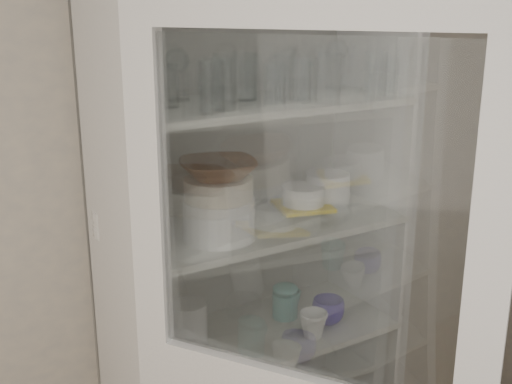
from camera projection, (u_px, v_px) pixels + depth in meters
wall_back at (171, 202)px, 2.18m from camera, size 3.60×0.02×2.60m
pantry_cabinet at (247, 302)px, 2.25m from camera, size 1.00×0.45×2.10m
tumbler_0 at (212, 88)px, 1.73m from camera, size 0.07×0.07×0.14m
tumbler_1 at (223, 84)px, 1.79m from camera, size 0.09×0.09×0.15m
tumbler_2 at (276, 84)px, 1.88m from camera, size 0.08×0.08×0.13m
tumbler_3 at (328, 77)px, 1.93m from camera, size 0.08×0.08×0.15m
tumbler_4 at (301, 81)px, 1.93m from camera, size 0.07×0.07×0.13m
tumbler_5 at (376, 74)px, 2.04m from camera, size 0.09×0.09×0.15m
tumbler_6 at (388, 77)px, 2.07m from camera, size 0.08×0.08×0.12m
tumbler_7 at (168, 85)px, 1.84m from camera, size 0.07×0.07×0.13m
tumbler_8 at (134, 85)px, 1.80m from camera, size 0.07×0.07×0.14m
tumbler_9 at (225, 78)px, 1.93m from camera, size 0.08×0.08×0.15m
tumbler_10 at (245, 76)px, 1.97m from camera, size 0.09×0.09×0.15m
tumbler_11 at (280, 77)px, 1.99m from camera, size 0.09×0.09×0.14m
goblet_0 at (121, 74)px, 1.88m from camera, size 0.08×0.08×0.18m
goblet_1 at (177, 72)px, 1.95m from camera, size 0.08×0.08×0.18m
goblet_2 at (290, 68)px, 2.17m from camera, size 0.07×0.07×0.16m
goblet_3 at (337, 61)px, 2.27m from camera, size 0.08×0.08×0.19m
plate_stack_front at (219, 219)px, 1.94m from camera, size 0.22×0.22×0.13m
plate_stack_back at (124, 220)px, 1.99m from camera, size 0.19×0.19×0.08m
cream_bowl at (219, 189)px, 1.91m from camera, size 0.25×0.25×0.06m
terracotta_bowl at (218, 169)px, 1.90m from camera, size 0.29×0.29×0.06m
glass_platter at (303, 210)px, 2.19m from camera, size 0.34×0.34×0.02m
yellow_trivet at (303, 206)px, 2.19m from camera, size 0.22×0.22×0.01m
white_ramekin at (303, 195)px, 2.18m from camera, size 0.19×0.19×0.06m
grey_bowl_stack at (328, 190)px, 2.25m from camera, size 0.15×0.15×0.12m
mug_blue at (328, 311)px, 2.27m from camera, size 0.14×0.14×0.09m
mug_teal at (288, 302)px, 2.34m from camera, size 0.10×0.10×0.09m
mug_white at (313, 324)px, 2.17m from camera, size 0.12×0.12×0.09m
teal_jar at (285, 303)px, 2.31m from camera, size 0.09×0.09×0.11m
measuring_cups at (187, 353)px, 2.04m from camera, size 0.11×0.11×0.04m
white_canister at (189, 322)px, 2.13m from camera, size 0.13×0.13×0.14m
tumbler_12 at (307, 80)px, 1.94m from camera, size 0.07×0.07×0.13m
tumbler_13 at (284, 77)px, 1.97m from camera, size 0.07×0.07×0.14m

